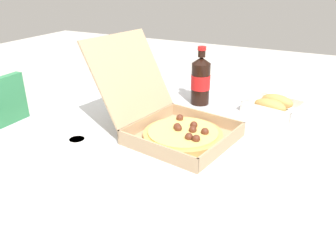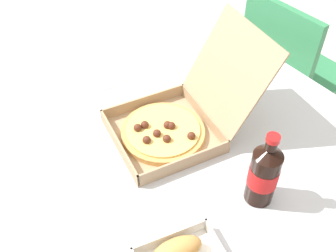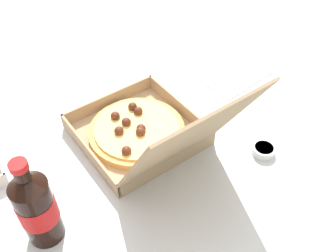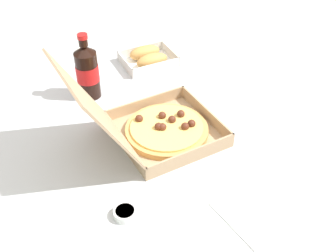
# 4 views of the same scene
# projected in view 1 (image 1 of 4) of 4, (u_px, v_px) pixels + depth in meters

# --- Properties ---
(dining_table) EXTENTS (1.41, 0.99, 0.70)m
(dining_table) POSITION_uv_depth(u_px,v_px,m) (149.00, 164.00, 1.03)
(dining_table) COLOR silver
(dining_table) RESTS_ON ground_plane
(pizza_box_open) EXTENTS (0.35, 0.46, 0.29)m
(pizza_box_open) POSITION_uv_depth(u_px,v_px,m) (173.00, 124.00, 1.04)
(pizza_box_open) COLOR tan
(pizza_box_open) RESTS_ON dining_table
(bread_side_box) EXTENTS (0.19, 0.22, 0.06)m
(bread_side_box) POSITION_uv_depth(u_px,v_px,m) (273.00, 105.00, 1.24)
(bread_side_box) COLOR white
(bread_side_box) RESTS_ON dining_table
(cola_bottle) EXTENTS (0.07, 0.07, 0.22)m
(cola_bottle) POSITION_uv_depth(u_px,v_px,m) (201.00, 80.00, 1.29)
(cola_bottle) COLOR black
(cola_bottle) RESTS_ON dining_table
(paper_menu) EXTENTS (0.22, 0.17, 0.00)m
(paper_menu) POSITION_uv_depth(u_px,v_px,m) (101.00, 208.00, 0.73)
(paper_menu) COLOR white
(paper_menu) RESTS_ON dining_table
(dipping_sauce_cup) EXTENTS (0.06, 0.06, 0.02)m
(dipping_sauce_cup) POSITION_uv_depth(u_px,v_px,m) (77.00, 142.00, 1.00)
(dipping_sauce_cup) COLOR white
(dipping_sauce_cup) RESTS_ON dining_table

